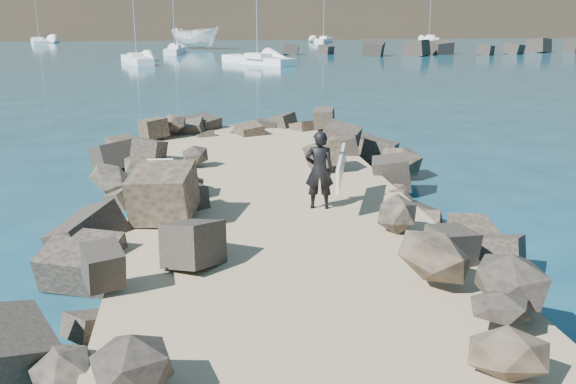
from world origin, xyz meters
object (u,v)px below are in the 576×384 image
Objects in this scene: boat_imported at (196,38)px; surfer_with_board at (322,170)px; sailboat_c at (258,60)px; surfboard_resting at (157,189)px.

boat_imported is 67.41m from surfer_with_board.
sailboat_c is (5.16, -23.19, -0.97)m from boat_imported.
boat_imported is at bearing 91.00° from surfboard_resting.
surfer_with_board is at bearing -139.48° from boat_imported.
surfboard_resting is at bearing -142.38° from boat_imported.
sailboat_c reaches higher than surfer_with_board.
boat_imported is (1.32, 67.02, 0.28)m from surfboard_resting.
surfer_with_board reaches higher than surfboard_resting.
boat_imported is 3.49× the size of surfer_with_board.
sailboat_c is (3.08, 44.19, -1.08)m from surfer_with_board.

